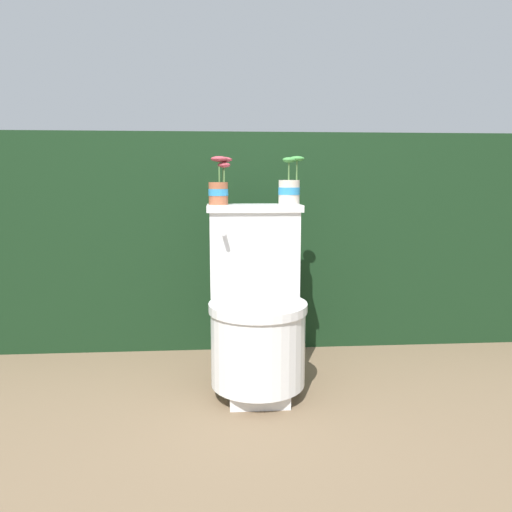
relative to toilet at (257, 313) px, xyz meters
name	(u,v)px	position (x,y,z in m)	size (l,w,h in m)	color
ground_plane	(236,392)	(-0.09, -0.03, -0.34)	(12.00, 12.00, 0.00)	brown
hedge_backdrop	(231,237)	(-0.09, 0.82, 0.23)	(3.78, 0.60, 1.14)	black
toilet	(257,313)	(0.00, 0.00, 0.00)	(0.42, 0.52, 0.80)	silver
potted_plant_left	(219,186)	(-0.15, 0.15, 0.54)	(0.11, 0.09, 0.21)	#9E5638
potted_plant_midleft	(289,188)	(0.16, 0.16, 0.53)	(0.12, 0.10, 0.21)	beige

